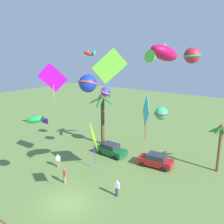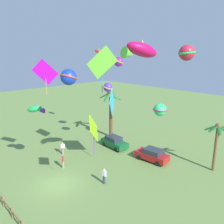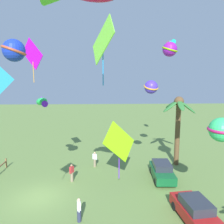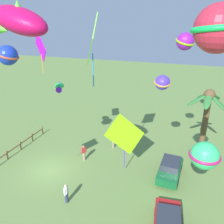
% 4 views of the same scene
% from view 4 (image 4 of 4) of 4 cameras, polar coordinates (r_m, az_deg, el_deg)
% --- Properties ---
extents(ground_plane, '(120.00, 120.00, 0.00)m').
position_cam_4_polar(ground_plane, '(22.18, -15.19, -13.81)').
color(ground_plane, olive).
extents(palm_tree_0, '(3.80, 3.52, 7.22)m').
position_cam_4_polar(palm_tree_0, '(21.83, 22.45, 0.12)').
color(palm_tree_0, brown).
rests_on(palm_tree_0, ground).
extents(rail_fence, '(11.59, 0.12, 0.95)m').
position_cam_4_polar(rail_fence, '(24.85, -24.67, -9.45)').
color(rail_fence, brown).
rests_on(rail_fence, ground).
extents(parked_car_0, '(4.06, 2.11, 1.51)m').
position_cam_4_polar(parked_car_0, '(16.41, 13.64, -25.43)').
color(parked_car_0, '#A51919').
rests_on(parked_car_0, ground).
extents(parked_car_1, '(3.98, 1.90, 1.51)m').
position_cam_4_polar(parked_car_1, '(20.95, 14.21, -13.54)').
color(parked_car_1, '#145B2D').
rests_on(parked_car_1, ground).
extents(spectator_0, '(0.40, 0.48, 1.59)m').
position_cam_4_polar(spectator_0, '(24.38, 0.33, -7.20)').
color(spectator_0, gray).
rests_on(spectator_0, ground).
extents(spectator_1, '(0.54, 0.29, 1.59)m').
position_cam_4_polar(spectator_1, '(18.22, -11.30, -19.18)').
color(spectator_1, '#2D3351').
rests_on(spectator_1, ground).
extents(spectator_2, '(0.47, 0.40, 1.59)m').
position_cam_4_polar(spectator_2, '(22.56, -6.97, -9.99)').
color(spectator_2, gray).
rests_on(spectator_2, ground).
extents(kite_diamond_0, '(2.43, 2.88, 5.11)m').
position_cam_4_polar(kite_diamond_0, '(19.51, 3.20, -5.74)').
color(kite_diamond_0, '#91E514').
extents(kite_fish_1, '(1.93, 0.91, 0.98)m').
position_cam_4_polar(kite_fish_1, '(22.11, 23.54, 19.99)').
color(kite_fish_1, '#BA3A31').
extents(kite_fish_2, '(1.94, 3.44, 1.68)m').
position_cam_4_polar(kite_fish_2, '(10.66, -22.60, 20.10)').
color(kite_fish_2, '#D30D54').
extents(kite_ball_3, '(1.58, 1.59, 1.13)m').
position_cam_4_polar(kite_ball_3, '(17.75, 12.41, 7.18)').
color(kite_ball_3, '#4D32DB').
extents(kite_diamond_4, '(1.40, 1.87, 3.20)m').
position_cam_4_polar(kite_diamond_4, '(18.96, -17.32, 15.13)').
color(kite_diamond_4, '#C60DE1').
extents(kite_ball_5, '(1.56, 1.53, 1.26)m').
position_cam_4_polar(kite_ball_5, '(16.22, -24.49, 12.70)').
color(kite_ball_5, '#1832BC').
extents(kite_ball_6, '(1.93, 1.93, 1.52)m').
position_cam_4_polar(kite_ball_6, '(13.41, 22.02, -10.00)').
color(kite_ball_6, '#32D070').
extents(kite_ball_7, '(2.41, 2.41, 1.57)m').
position_cam_4_polar(kite_ball_7, '(8.42, 24.94, 18.27)').
color(kite_ball_7, '#BB2238').
extents(kite_fish_8, '(2.06, 1.59, 0.96)m').
position_cam_4_polar(kite_fish_8, '(21.55, -12.98, 6.25)').
color(kite_fish_8, green).
extents(kite_ball_9, '(1.79, 1.79, 1.16)m').
position_cam_4_polar(kite_ball_9, '(16.64, 17.69, 16.35)').
color(kite_ball_9, purple).
extents(kite_diamond_11, '(3.00, 1.44, 4.53)m').
position_cam_4_polar(kite_diamond_11, '(14.87, -4.92, 17.11)').
color(kite_diamond_11, '#7AE438').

